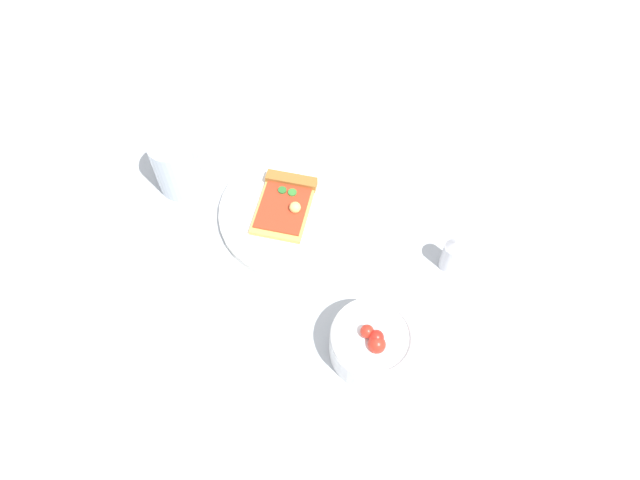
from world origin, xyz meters
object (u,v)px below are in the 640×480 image
object	(u,v)px
soda_glass	(177,167)
plate	(296,213)
pepper_shaker	(451,254)
pizza_slice_main	(286,201)
salad_bowl	(372,343)

from	to	relation	value
soda_glass	plate	bearing A→B (deg)	154.06
pepper_shaker	pizza_slice_main	bearing A→B (deg)	-30.41
pizza_slice_main	plate	bearing A→B (deg)	131.50
pizza_slice_main	soda_glass	xyz separation A→B (m)	(0.17, -0.07, 0.03)
plate	pepper_shaker	xyz separation A→B (m)	(-0.22, 0.12, 0.03)
plate	pepper_shaker	bearing A→B (deg)	151.15
salad_bowl	pepper_shaker	size ratio (longest dim) A/B	1.76
soda_glass	pepper_shaker	world-z (taller)	soda_glass
salad_bowl	soda_glass	size ratio (longest dim) A/B	1.13
pizza_slice_main	pepper_shaker	xyz separation A→B (m)	(-0.24, 0.14, 0.01)
pizza_slice_main	salad_bowl	size ratio (longest dim) A/B	1.21
pizza_slice_main	soda_glass	size ratio (longest dim) A/B	1.37
salad_bowl	plate	bearing A→B (deg)	-72.28
pizza_slice_main	pepper_shaker	size ratio (longest dim) A/B	2.12
salad_bowl	soda_glass	world-z (taller)	soda_glass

